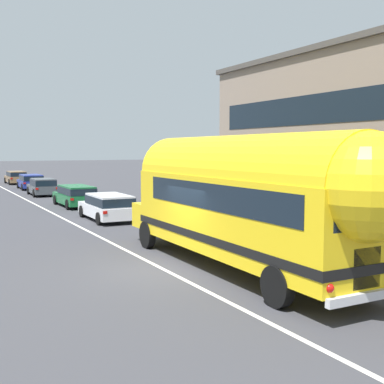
% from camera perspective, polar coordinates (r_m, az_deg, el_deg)
% --- Properties ---
extents(ground_plane, '(300.00, 300.00, 0.00)m').
position_cam_1_polar(ground_plane, '(15.33, -3.25, -8.98)').
color(ground_plane, '#38383D').
extents(lane_markings, '(4.13, 80.00, 0.01)m').
position_cam_1_polar(lane_markings, '(27.00, -10.52, -2.96)').
color(lane_markings, silver).
rests_on(lane_markings, ground).
extents(painted_bus, '(2.70, 12.43, 4.12)m').
position_cam_1_polar(painted_bus, '(14.57, 6.45, -0.54)').
color(painted_bus, yellow).
rests_on(painted_bus, ground).
extents(car_lead, '(2.05, 4.66, 1.37)m').
position_cam_1_polar(car_lead, '(25.90, -9.70, -1.54)').
color(car_lead, white).
rests_on(car_lead, ground).
extents(car_second, '(1.94, 4.68, 1.37)m').
position_cam_1_polar(car_second, '(32.53, -13.33, -0.27)').
color(car_second, '#196633').
rests_on(car_second, ground).
extents(car_third, '(1.95, 4.29, 1.37)m').
position_cam_1_polar(car_third, '(41.06, -16.94, 0.69)').
color(car_third, '#474C51').
rests_on(car_third, ground).
extents(car_fourth, '(2.11, 4.47, 1.37)m').
position_cam_1_polar(car_fourth, '(47.89, -18.19, 1.26)').
color(car_fourth, navy).
rests_on(car_fourth, ground).
extents(car_fifth, '(1.93, 4.32, 1.37)m').
position_cam_1_polar(car_fifth, '(55.77, -19.73, 1.69)').
color(car_fifth, olive).
rests_on(car_fifth, ground).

